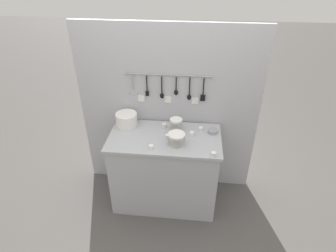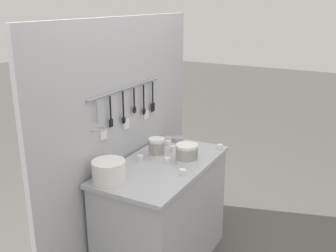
% 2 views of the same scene
% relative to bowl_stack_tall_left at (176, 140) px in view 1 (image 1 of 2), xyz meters
% --- Properties ---
extents(ground_plane, '(20.00, 20.00, 0.00)m').
position_rel_bowl_stack_tall_left_xyz_m(ground_plane, '(-0.13, 0.13, -0.93)').
color(ground_plane, '#514F4C').
extents(counter, '(1.14, 0.61, 0.87)m').
position_rel_bowl_stack_tall_left_xyz_m(counter, '(-0.13, 0.13, -0.50)').
color(counter, '#ADAFB5').
rests_on(counter, ground).
extents(back_wall, '(1.94, 0.11, 1.92)m').
position_rel_bowl_stack_tall_left_xyz_m(back_wall, '(-0.13, 0.48, 0.03)').
color(back_wall, '#B2B2B7').
rests_on(back_wall, ground).
extents(bowl_stack_tall_left, '(0.16, 0.16, 0.13)m').
position_rel_bowl_stack_tall_left_xyz_m(bowl_stack_tall_left, '(0.00, 0.00, 0.00)').
color(bowl_stack_tall_left, white).
rests_on(bowl_stack_tall_left, counter).
extents(bowl_stack_back_corner, '(0.13, 0.13, 0.15)m').
position_rel_bowl_stack_tall_left_xyz_m(bowl_stack_back_corner, '(-0.02, 0.25, 0.01)').
color(bowl_stack_back_corner, white).
rests_on(bowl_stack_back_corner, counter).
extents(plate_stack, '(0.23, 0.23, 0.14)m').
position_rel_bowl_stack_tall_left_xyz_m(plate_stack, '(-0.56, 0.31, 0.01)').
color(plate_stack, white).
rests_on(plate_stack, counter).
extents(steel_mixing_bowl, '(0.10, 0.10, 0.04)m').
position_rel_bowl_stack_tall_left_xyz_m(steel_mixing_bowl, '(0.36, 0.26, -0.05)').
color(steel_mixing_bowl, '#93969E').
rests_on(steel_mixing_bowl, counter).
extents(cup_centre, '(0.05, 0.05, 0.04)m').
position_rel_bowl_stack_tall_left_xyz_m(cup_centre, '(0.35, -0.13, -0.05)').
color(cup_centre, white).
rests_on(cup_centre, counter).
extents(cup_front_right, '(0.05, 0.05, 0.04)m').
position_rel_bowl_stack_tall_left_xyz_m(cup_front_right, '(-0.10, 0.11, -0.05)').
color(cup_front_right, white).
rests_on(cup_front_right, counter).
extents(cup_beside_plates, '(0.05, 0.05, 0.04)m').
position_rel_bowl_stack_tall_left_xyz_m(cup_beside_plates, '(-0.15, 0.32, -0.05)').
color(cup_beside_plates, white).
rests_on(cup_beside_plates, counter).
extents(cup_mid_row, '(0.05, 0.05, 0.04)m').
position_rel_bowl_stack_tall_left_xyz_m(cup_mid_row, '(0.23, 0.28, -0.05)').
color(cup_mid_row, white).
rests_on(cup_mid_row, counter).
extents(cup_edge_far, '(0.05, 0.05, 0.04)m').
position_rel_bowl_stack_tall_left_xyz_m(cup_edge_far, '(0.14, 0.19, -0.05)').
color(cup_edge_far, white).
rests_on(cup_edge_far, counter).
extents(cup_by_caddy, '(0.05, 0.05, 0.04)m').
position_rel_bowl_stack_tall_left_xyz_m(cup_by_caddy, '(-0.23, -0.08, -0.05)').
color(cup_by_caddy, white).
rests_on(cup_by_caddy, counter).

